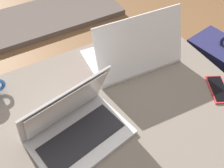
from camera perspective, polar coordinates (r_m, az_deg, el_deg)
The scene contains 7 objects.
ground_plane at distance 1.35m, azimuth 0.69°, elevation -15.88°, with size 14.00×14.00×0.00m, color brown.
ottoman at distance 1.16m, azimuth 0.79°, elevation -11.20°, with size 0.97×0.76×0.43m.
laptop_near at distance 0.89m, azimuth -7.99°, elevation -9.19°, with size 0.36×0.28×0.22m.
laptop_far at distance 1.13m, azimuth 4.57°, elevation 6.86°, with size 0.39×0.26×0.24m.
cell_phone at distance 1.12m, azimuth 22.11°, elevation -1.05°, with size 0.12×0.16×0.01m.
backpack at distance 1.51m, azimuth 21.67°, elevation 1.22°, with size 0.29×0.36×0.48m.
fireplace_hearth at distance 2.20m, azimuth -16.96°, elevation 12.97°, with size 1.40×0.50×0.04m.
Camera 1 is at (-0.31, -0.51, 1.22)m, focal length 42.00 mm.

